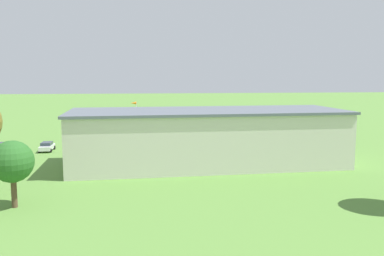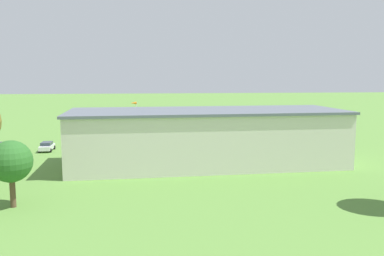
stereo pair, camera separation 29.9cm
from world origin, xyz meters
The scene contains 11 objects.
ground_plane centered at (0.00, 0.00, 0.00)m, with size 400.00×400.00×0.00m, color #568438.
hangar centered at (-0.92, 32.71, 3.85)m, with size 37.98×14.68×7.69m.
biplane centered at (-1.52, 1.22, 2.75)m, with size 7.76×7.76×3.75m.
car_grey centered at (17.30, 18.98, 0.81)m, with size 2.36×4.26×1.56m.
car_white centered at (23.78, 19.51, 0.79)m, with size 2.06×4.25×1.49m.
person_crossing_taxiway centered at (14.85, 14.30, 0.75)m, with size 0.47×0.47×1.53m.
person_near_hangar_door centered at (13.88, 15.00, 0.89)m, with size 0.54×0.54×1.77m.
person_by_parked_cars centered at (-18.36, 16.66, 0.76)m, with size 0.54×0.54×1.53m.
person_watching_takeoff centered at (-15.10, 15.42, 0.87)m, with size 0.53×0.53×1.74m.
tree_at_field_edge centered at (20.07, 48.93, 4.37)m, with size 3.95×3.95×6.38m.
windsock centered at (10.00, -4.04, 5.76)m, with size 1.47×0.95×6.56m.
Camera 2 is at (7.57, 87.55, 12.32)m, focal length 37.78 mm.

